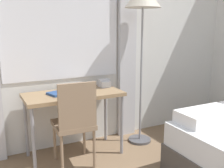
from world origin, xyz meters
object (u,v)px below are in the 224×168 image
(desk_chair, at_px, (75,120))
(telephone, at_px, (104,83))
(standing_lamp, at_px, (143,4))
(book, at_px, (62,93))
(desk, at_px, (74,99))

(desk_chair, relative_size, telephone, 6.36)
(standing_lamp, height_order, telephone, standing_lamp)
(standing_lamp, relative_size, telephone, 13.36)
(standing_lamp, distance_m, book, 1.39)
(telephone, distance_m, book, 0.58)
(desk_chair, xyz_separation_m, book, (-0.05, 0.28, 0.23))
(desk, height_order, standing_lamp, standing_lamp)
(desk, bearing_deg, desk_chair, -107.08)
(desk, bearing_deg, standing_lamp, -1.72)
(desk_chair, bearing_deg, desk, 76.03)
(desk_chair, distance_m, telephone, 0.70)
(telephone, bearing_deg, standing_lamp, -19.29)
(standing_lamp, distance_m, telephone, 1.04)
(desk, xyz_separation_m, standing_lamp, (0.87, -0.03, 1.05))
(desk, relative_size, desk_chair, 1.15)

